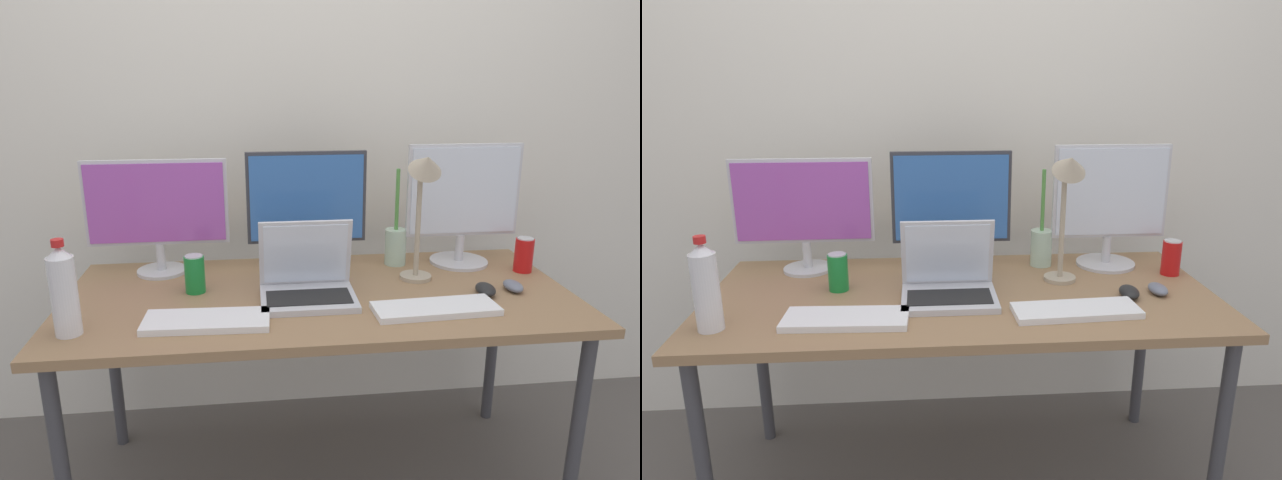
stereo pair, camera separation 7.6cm
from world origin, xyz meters
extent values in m
plane|color=#5B5651|center=(0.00, 0.00, 0.00)|extent=(16.00, 16.00, 0.00)
cube|color=silver|center=(0.00, 0.59, 1.30)|extent=(7.00, 0.08, 2.60)
cylinder|color=#424247|center=(-0.76, -0.32, 0.35)|extent=(0.04, 0.04, 0.71)
cylinder|color=#424247|center=(0.76, -0.32, 0.35)|extent=(0.04, 0.04, 0.71)
cylinder|color=#424247|center=(-0.76, 0.32, 0.35)|extent=(0.04, 0.04, 0.71)
cylinder|color=#424247|center=(0.76, 0.32, 0.35)|extent=(0.04, 0.04, 0.71)
cube|color=#93704C|center=(0.00, 0.00, 0.72)|extent=(1.65, 0.76, 0.03)
cylinder|color=silver|center=(-0.54, 0.26, 0.75)|extent=(0.18, 0.18, 0.01)
cylinder|color=silver|center=(-0.54, 0.26, 0.80)|extent=(0.03, 0.03, 0.10)
cube|color=silver|center=(-0.54, 0.26, 1.00)|extent=(0.49, 0.02, 0.30)
cube|color=#A54CB2|center=(-0.54, 0.25, 1.00)|extent=(0.47, 0.01, 0.28)
cylinder|color=#38383D|center=(-0.02, 0.24, 0.75)|extent=(0.17, 0.17, 0.01)
cylinder|color=#38383D|center=(-0.02, 0.24, 0.80)|extent=(0.03, 0.03, 0.09)
cube|color=#38383D|center=(-0.02, 0.24, 1.01)|extent=(0.43, 0.02, 0.33)
cube|color=#3366B2|center=(-0.02, 0.22, 1.01)|extent=(0.40, 0.01, 0.30)
cylinder|color=silver|center=(0.56, 0.24, 0.75)|extent=(0.22, 0.22, 0.01)
cylinder|color=silver|center=(0.56, 0.24, 0.80)|extent=(0.03, 0.03, 0.10)
cube|color=silver|center=(0.56, 0.24, 1.02)|extent=(0.42, 0.02, 0.34)
cube|color=silver|center=(0.56, 0.23, 1.02)|extent=(0.40, 0.01, 0.31)
cube|color=silver|center=(-0.05, -0.07, 0.75)|extent=(0.30, 0.23, 0.02)
cube|color=black|center=(-0.05, -0.09, 0.76)|extent=(0.26, 0.13, 0.00)
cube|color=silver|center=(-0.05, 0.02, 0.87)|extent=(0.30, 0.06, 0.23)
cube|color=silver|center=(-0.05, 0.01, 0.87)|extent=(0.27, 0.05, 0.20)
cube|color=white|center=(0.33, -0.20, 0.75)|extent=(0.39, 0.15, 0.02)
cube|color=white|center=(-0.35, -0.21, 0.75)|extent=(0.37, 0.16, 0.02)
ellipsoid|color=slate|center=(0.64, -0.06, 0.76)|extent=(0.06, 0.10, 0.03)
ellipsoid|color=black|center=(0.53, -0.08, 0.76)|extent=(0.07, 0.11, 0.03)
cylinder|color=silver|center=(-0.73, -0.23, 0.85)|extent=(0.07, 0.07, 0.22)
cone|color=silver|center=(-0.73, -0.23, 0.98)|extent=(0.07, 0.07, 0.03)
cylinder|color=red|center=(-0.73, -0.23, 1.00)|extent=(0.03, 0.03, 0.02)
cylinder|color=#197F33|center=(-0.41, 0.05, 0.80)|extent=(0.07, 0.07, 0.12)
cylinder|color=silver|center=(-0.41, 0.05, 0.86)|extent=(0.06, 0.06, 0.00)
cylinder|color=red|center=(0.76, 0.12, 0.80)|extent=(0.07, 0.07, 0.12)
cylinder|color=silver|center=(0.76, 0.12, 0.86)|extent=(0.06, 0.06, 0.00)
cylinder|color=#B2D1B7|center=(0.32, 0.25, 0.81)|extent=(0.08, 0.08, 0.14)
cylinder|color=#519342|center=(0.32, 0.25, 0.99)|extent=(0.01, 0.01, 0.23)
cylinder|color=tan|center=(0.35, 0.09, 0.75)|extent=(0.11, 0.11, 0.01)
cylinder|color=tan|center=(0.35, 0.09, 0.94)|extent=(0.02, 0.02, 0.37)
cone|color=tan|center=(0.35, 0.03, 1.15)|extent=(0.11, 0.12, 0.11)
camera|label=1|loc=(-0.21, -1.74, 1.44)|focal=32.00mm
camera|label=2|loc=(-0.13, -1.74, 1.44)|focal=32.00mm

